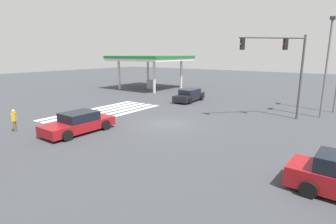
{
  "coord_description": "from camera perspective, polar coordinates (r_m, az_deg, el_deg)",
  "views": [
    {
      "loc": [
        15.55,
        11.17,
        5.23
      ],
      "look_at": [
        0.0,
        0.0,
        0.95
      ],
      "focal_mm": 28.0,
      "sensor_mm": 36.0,
      "label": 1
    }
  ],
  "objects": [
    {
      "name": "gas_station_canopy",
      "position": [
        39.91,
        -3.83,
        11.43
      ],
      "size": [
        9.7,
        9.7,
        4.92
      ],
      "color": "silver",
      "rests_on": "ground_plane"
    },
    {
      "name": "car_3",
      "position": [
        29.41,
        4.67,
        3.62
      ],
      "size": [
        4.64,
        2.15,
        1.37
      ],
      "rotation": [
        0.0,
        0.0,
        0.06
      ],
      "color": "black",
      "rests_on": "ground_plane"
    },
    {
      "name": "crosswalk_markings",
      "position": [
        24.64,
        -13.75,
        -0.02
      ],
      "size": [
        10.83,
        4.4,
        0.01
      ],
      "rotation": [
        0.0,
        0.0,
        1.57
      ],
      "color": "silver",
      "rests_on": "ground_plane"
    },
    {
      "name": "street_light_pole_a",
      "position": [
        24.82,
        31.39,
        9.81
      ],
      "size": [
        0.8,
        0.36,
        8.02
      ],
      "color": "slate",
      "rests_on": "ground_plane"
    },
    {
      "name": "pedestrian",
      "position": [
        20.66,
        -30.47,
        -1.42
      ],
      "size": [
        0.41,
        0.41,
        1.54
      ],
      "rotation": [
        0.0,
        0.0,
        2.37
      ],
      "color": "brown",
      "rests_on": "ground_plane"
    },
    {
      "name": "ground_plane",
      "position": [
        19.85,
        0.0,
        -2.69
      ],
      "size": [
        130.0,
        130.0,
        0.0
      ],
      "primitive_type": "plane",
      "color": "#3D3F44"
    },
    {
      "name": "traffic_signal_mast",
      "position": [
        22.51,
        24.02,
        10.22
      ],
      "size": [
        3.93,
        3.93,
        6.65
      ],
      "rotation": [
        0.0,
        0.0,
        -0.79
      ],
      "color": "#47474C",
      "rests_on": "ground_plane"
    },
    {
      "name": "car_1",
      "position": [
        18.69,
        -18.86,
        -2.28
      ],
      "size": [
        4.86,
        2.26,
        1.4
      ],
      "rotation": [
        0.0,
        0.0,
        -0.01
      ],
      "color": "maroon",
      "rests_on": "ground_plane"
    }
  ]
}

